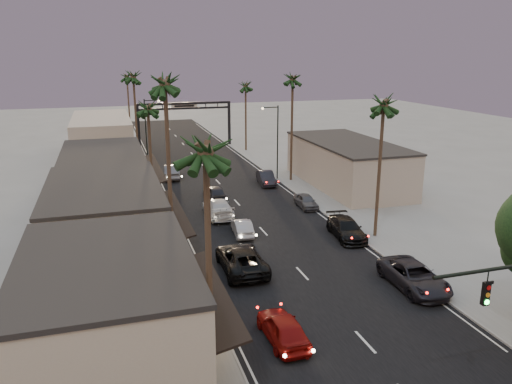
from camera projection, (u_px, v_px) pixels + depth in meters
ground at (230, 195)px, 54.40m from camera, size 200.00×200.00×0.00m
road at (220, 184)px, 59.01m from camera, size 14.00×120.00×0.02m
sidewalk_left at (134, 175)px, 62.78m from camera, size 5.00×92.00×0.12m
sidewalk_right at (276, 166)px, 68.10m from camera, size 5.00×92.00×0.12m
storefront_near at (109, 314)px, 24.22m from camera, size 8.00×12.00×5.50m
storefront_mid at (106, 223)px, 37.12m from camera, size 8.00×14.00×5.50m
storefront_far at (104, 177)px, 51.93m from camera, size 8.00×16.00×5.00m
storefront_dist at (102, 137)px, 72.99m from camera, size 8.00×20.00×6.00m
building_right at (347, 165)px, 57.64m from camera, size 8.00×18.00×5.00m
arch at (185, 113)px, 80.55m from camera, size 15.20×0.40×7.27m
streetlight_right at (275, 136)px, 59.51m from camera, size 2.13×0.30×9.00m
streetlight_left at (148, 126)px, 67.61m from camera, size 2.13×0.30×9.00m
palm_la at (205, 143)px, 20.34m from camera, size 3.20×3.20×13.20m
palm_lb at (165, 79)px, 31.80m from camera, size 3.20×3.20×15.20m
palm_lc at (148, 104)px, 45.48m from camera, size 3.20×3.20×12.20m
palm_ld at (133, 74)px, 62.47m from camera, size 3.20×3.20×14.20m
palm_ra at (384, 100)px, 38.98m from camera, size 3.20×3.20×13.20m
palm_rb at (293, 76)px, 57.14m from camera, size 3.20×3.20×14.20m
palm_rc at (246, 83)px, 76.10m from camera, size 3.20×3.20×12.20m
palm_far at (127, 74)px, 84.00m from camera, size 3.20×3.20×13.20m
oncoming_red at (283, 328)px, 26.67m from camera, size 1.92×4.61×1.56m
oncoming_pickup at (241, 259)px, 35.37m from camera, size 3.02×6.32×1.74m
oncoming_silver at (242, 227)px, 42.35m from camera, size 1.82×4.20×1.34m
oncoming_white at (218, 208)px, 47.13m from camera, size 2.57×5.90×1.69m
oncoming_dgrey at (215, 193)px, 52.47m from camera, size 2.00×4.54×1.52m
oncoming_grey_far at (172, 171)px, 61.45m from camera, size 2.40×5.36×1.71m
curbside_near at (414, 276)px, 32.75m from camera, size 2.86×5.96×1.64m
curbside_black at (346, 228)px, 41.71m from camera, size 2.85×5.69×1.59m
curbside_grey at (306, 201)px, 49.83m from camera, size 1.69×3.97×1.34m
curbside_far at (266, 178)px, 58.58m from camera, size 2.21×4.91×1.56m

